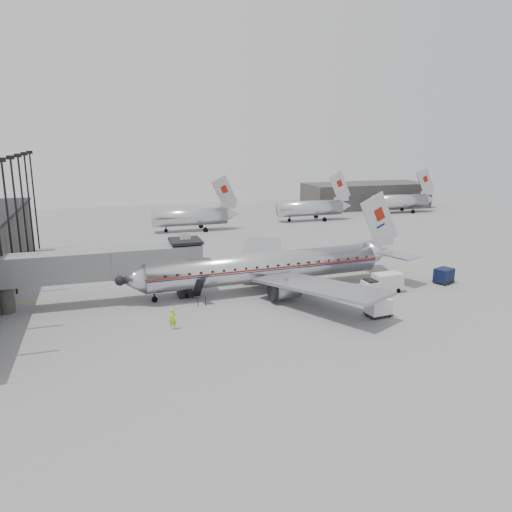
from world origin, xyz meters
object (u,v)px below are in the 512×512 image
(baggage_cart_navy, at_px, (444,275))
(baggage_cart_white, at_px, (378,307))
(airliner, at_px, (271,266))
(service_van, at_px, (383,283))
(ramp_worker, at_px, (173,319))

(baggage_cart_navy, relative_size, baggage_cart_white, 1.13)
(airliner, xyz_separation_m, baggage_cart_navy, (20.93, -3.94, -1.78))
(service_van, relative_size, baggage_cart_white, 1.91)
(service_van, xyz_separation_m, baggage_cart_navy, (9.12, 1.11, -0.19))
(baggage_cart_navy, relative_size, ramp_worker, 1.43)
(baggage_cart_white, height_order, ramp_worker, ramp_worker)
(service_van, distance_m, baggage_cart_navy, 9.19)
(airliner, relative_size, service_van, 7.25)
(baggage_cart_white, bearing_deg, service_van, 49.86)
(airliner, xyz_separation_m, service_van, (11.81, -5.04, -1.59))
(baggage_cart_navy, bearing_deg, airliner, 146.29)
(service_van, relative_size, ramp_worker, 2.42)
(ramp_worker, bearing_deg, baggage_cart_navy, -0.45)
(baggage_cart_navy, bearing_deg, baggage_cart_white, -173.47)
(baggage_cart_white, relative_size, ramp_worker, 1.27)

